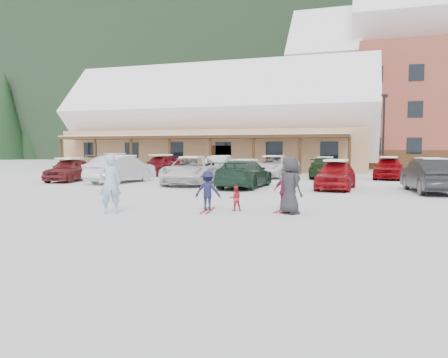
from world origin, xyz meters
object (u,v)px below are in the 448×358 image
(parked_car_2, at_px, (192,171))
(parked_car_10, at_px, (273,167))
(toddler_red, at_px, (235,198))
(parked_car_3, at_px, (244,174))
(parked_car_12, at_px, (389,168))
(child_navy, at_px, (208,191))
(parked_car_0, at_px, (70,170))
(parked_car_7, at_px, (115,164))
(parked_car_11, at_px, (325,168))
(parked_car_8, at_px, (161,165))
(adult_skier, at_px, (110,184))
(parked_car_5, at_px, (430,176))
(lamp_post, at_px, (384,129))
(parked_car_1, at_px, (121,169))
(parked_car_9, at_px, (221,166))
(bystander_dark, at_px, (290,186))
(child_magenta, at_px, (285,191))
(day_lodge, at_px, (217,128))
(parked_car_4, at_px, (336,175))

(parked_car_2, relative_size, parked_car_10, 1.03)
(toddler_red, bearing_deg, parked_car_3, -104.60)
(parked_car_12, bearing_deg, parked_car_3, -123.81)
(child_navy, bearing_deg, parked_car_12, -119.67)
(parked_car_0, relative_size, parked_car_7, 0.76)
(parked_car_11, bearing_deg, parked_car_7, -2.60)
(parked_car_0, distance_m, parked_car_3, 11.12)
(parked_car_0, bearing_deg, parked_car_8, 58.10)
(toddler_red, xyz_separation_m, parked_car_2, (-5.17, 9.09, 0.35))
(parked_car_10, bearing_deg, parked_car_3, -79.96)
(adult_skier, relative_size, parked_car_5, 0.39)
(lamp_post, xyz_separation_m, parked_car_10, (-7.25, -6.99, -2.73))
(toddler_red, distance_m, parked_car_1, 12.92)
(parked_car_9, bearing_deg, parked_car_1, 64.09)
(parked_car_7, height_order, parked_car_12, parked_car_7)
(parked_car_10, bearing_deg, parked_car_11, 12.11)
(parked_car_8, relative_size, parked_car_9, 1.02)
(parked_car_8, height_order, parked_car_10, parked_car_8)
(bystander_dark, xyz_separation_m, parked_car_11, (-0.30, 16.20, -0.18))
(parked_car_1, height_order, parked_car_3, parked_car_1)
(child_navy, relative_size, parked_car_1, 0.27)
(parked_car_9, bearing_deg, child_magenta, 112.80)
(parked_car_1, height_order, parked_car_5, parked_car_1)
(adult_skier, height_order, parked_car_12, adult_skier)
(adult_skier, bearing_deg, parked_car_2, -123.16)
(day_lodge, relative_size, parked_car_8, 6.61)
(lamp_post, height_order, parked_car_11, lamp_post)
(adult_skier, relative_size, parked_car_3, 0.38)
(parked_car_3, distance_m, parked_car_5, 8.60)
(lamp_post, relative_size, parked_car_7, 1.15)
(parked_car_0, bearing_deg, parked_car_12, 13.60)
(toddler_red, height_order, child_magenta, child_magenta)
(toddler_red, height_order, parked_car_11, parked_car_11)
(parked_car_0, bearing_deg, lamp_post, 28.31)
(lamp_post, distance_m, parked_car_2, 17.57)
(child_navy, bearing_deg, parked_car_1, -55.95)
(toddler_red, relative_size, child_navy, 0.64)
(parked_car_9, bearing_deg, lamp_post, -152.81)
(adult_skier, height_order, parked_car_8, adult_skier)
(adult_skier, height_order, child_magenta, adult_skier)
(adult_skier, xyz_separation_m, toddler_red, (3.52, 1.65, -0.51))
(parked_car_2, distance_m, parked_car_3, 3.48)
(adult_skier, distance_m, parked_car_0, 14.11)
(parked_car_4, distance_m, parked_car_7, 18.46)
(parked_car_1, height_order, parked_car_12, parked_car_1)
(toddler_red, xyz_separation_m, parked_car_0, (-12.95, 8.84, 0.29))
(adult_skier, bearing_deg, parked_car_1, -102.53)
(parked_car_11, bearing_deg, toddler_red, 81.97)
(parked_car_5, distance_m, parked_car_10, 11.67)
(adult_skier, xyz_separation_m, parked_car_11, (4.98, 17.75, -0.22))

